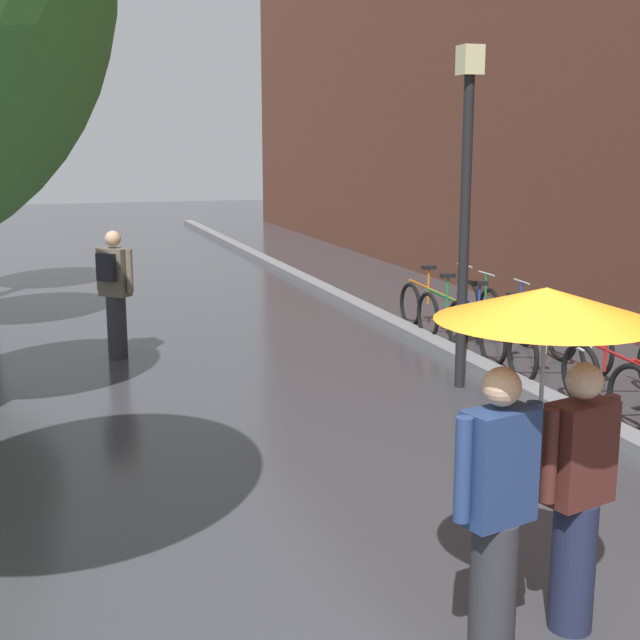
{
  "coord_description": "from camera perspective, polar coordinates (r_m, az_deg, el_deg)",
  "views": [
    {
      "loc": [
        -2.09,
        -3.22,
        2.84
      ],
      "look_at": [
        0.2,
        3.72,
        1.35
      ],
      "focal_mm": 48.82,
      "sensor_mm": 36.0,
      "label": 1
    }
  ],
  "objects": [
    {
      "name": "pedestrian_walking_midground",
      "position": [
        11.83,
        -13.31,
        1.84
      ],
      "size": [
        0.46,
        0.46,
        1.72
      ],
      "color": "#2D2D33",
      "rests_on": "ground"
    },
    {
      "name": "kerb_strip",
      "position": [
        14.51,
        3.49,
        0.47
      ],
      "size": [
        0.3,
        36.0,
        0.12
      ],
      "primitive_type": "cube",
      "color": "slate",
      "rests_on": "ground"
    },
    {
      "name": "parked_bicycle_6",
      "position": [
        12.44,
        11.19,
        -0.11
      ],
      "size": [
        1.13,
        0.79,
        0.96
      ],
      "color": "black",
      "rests_on": "ground"
    },
    {
      "name": "parked_bicycle_4",
      "position": [
        10.92,
        15.45,
        -1.94
      ],
      "size": [
        1.09,
        0.72,
        0.96
      ],
      "color": "black",
      "rests_on": "ground"
    },
    {
      "name": "parked_bicycle_8",
      "position": [
        13.9,
        7.84,
        1.21
      ],
      "size": [
        1.1,
        0.73,
        0.96
      ],
      "color": "black",
      "rests_on": "ground"
    },
    {
      "name": "parked_bicycle_7",
      "position": [
        13.09,
        9.11,
        0.54
      ],
      "size": [
        1.08,
        0.7,
        0.96
      ],
      "color": "black",
      "rests_on": "ground"
    },
    {
      "name": "parked_bicycle_3",
      "position": [
        10.29,
        19.06,
        -2.97
      ],
      "size": [
        1.09,
        0.71,
        0.96
      ],
      "color": "black",
      "rests_on": "ground"
    },
    {
      "name": "couple_under_umbrella",
      "position": [
        4.93,
        14.33,
        -5.53
      ],
      "size": [
        1.2,
        1.2,
        2.09
      ],
      "color": "#2D2D33",
      "rests_on": "ground"
    },
    {
      "name": "parked_bicycle_5",
      "position": [
        11.63,
        13.46,
        -1.02
      ],
      "size": [
        1.08,
        0.7,
        0.96
      ],
      "color": "black",
      "rests_on": "ground"
    },
    {
      "name": "street_lamp_post",
      "position": [
        10.11,
        9.53,
        8.32
      ],
      "size": [
        0.24,
        0.24,
        3.9
      ],
      "color": "black",
      "rests_on": "ground"
    }
  ]
}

